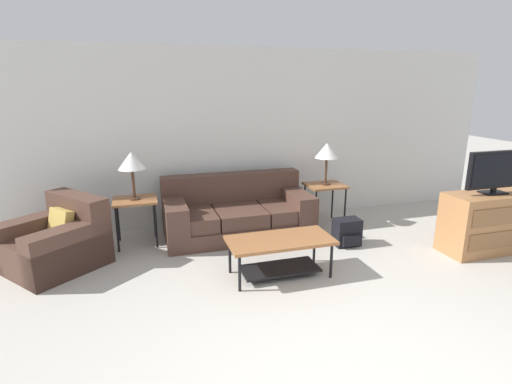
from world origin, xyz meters
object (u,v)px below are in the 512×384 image
(side_table_right, at_px, (325,189))
(tv_console, at_px, (488,222))
(side_table_left, at_px, (135,204))
(table_lamp_left, at_px, (132,161))
(coffee_table, at_px, (280,248))
(table_lamp_right, at_px, (327,151))
(television, at_px, (496,171))
(backpack, at_px, (347,232))
(couch, at_px, (237,214))
(armchair, at_px, (57,243))

(side_table_right, distance_m, tv_console, 2.16)
(side_table_left, bearing_deg, table_lamp_left, -63.43)
(table_lamp_left, bearing_deg, coffee_table, -42.85)
(table_lamp_right, relative_size, television, 0.74)
(side_table_right, height_order, table_lamp_right, table_lamp_right)
(tv_console, distance_m, backpack, 1.76)
(couch, bearing_deg, table_lamp_right, 0.38)
(table_lamp_left, distance_m, television, 4.54)
(side_table_left, bearing_deg, side_table_right, 0.00)
(coffee_table, relative_size, side_table_right, 1.86)
(table_lamp_right, bearing_deg, side_table_right, 90.00)
(armchair, distance_m, television, 5.35)
(couch, bearing_deg, armchair, -170.01)
(side_table_left, distance_m, television, 4.56)
(armchair, xyz_separation_m, backpack, (3.56, -0.43, -0.11))
(couch, relative_size, coffee_table, 1.75)
(coffee_table, relative_size, backpack, 3.21)
(side_table_right, xyz_separation_m, backpack, (-0.08, -0.84, -0.38))
(armchair, relative_size, table_lamp_left, 2.14)
(armchair, distance_m, tv_console, 5.29)
(table_lamp_right, relative_size, backpack, 1.72)
(armchair, xyz_separation_m, table_lamp_left, (0.90, 0.41, 0.84))
(side_table_left, height_order, backpack, side_table_left)
(television, bearing_deg, side_table_right, 135.50)
(side_table_right, bearing_deg, armchair, -173.58)
(side_table_right, height_order, television, television)
(armchair, bearing_deg, tv_console, -12.04)
(table_lamp_left, xyz_separation_m, tv_console, (4.28, -1.51, -0.74))
(armchair, height_order, tv_console, armchair)
(armchair, relative_size, television, 1.57)
(armchair, relative_size, table_lamp_right, 2.14)
(side_table_right, height_order, tv_console, tv_console)
(couch, xyz_separation_m, television, (2.91, -1.50, 0.76))
(couch, distance_m, armchair, 2.30)
(side_table_left, height_order, table_lamp_right, table_lamp_right)
(table_lamp_left, bearing_deg, table_lamp_right, 0.00)
(television, bearing_deg, table_lamp_left, 160.52)
(couch, xyz_separation_m, backpack, (1.29, -0.83, -0.11))
(side_table_right, distance_m, backpack, 0.92)
(side_table_right, bearing_deg, table_lamp_right, -90.00)
(armchair, xyz_separation_m, television, (5.18, -1.10, 0.76))
(table_lamp_right, xyz_separation_m, backpack, (-0.08, -0.84, -0.95))
(couch, distance_m, tv_console, 3.27)
(side_table_left, bearing_deg, table_lamp_right, -0.00)
(coffee_table, xyz_separation_m, side_table_left, (-1.51, 1.40, 0.24))
(couch, bearing_deg, table_lamp_left, 179.62)
(television, bearing_deg, armchair, 167.97)
(table_lamp_left, distance_m, backpack, 2.95)
(armchair, distance_m, coffee_table, 2.60)
(armchair, bearing_deg, couch, 9.99)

